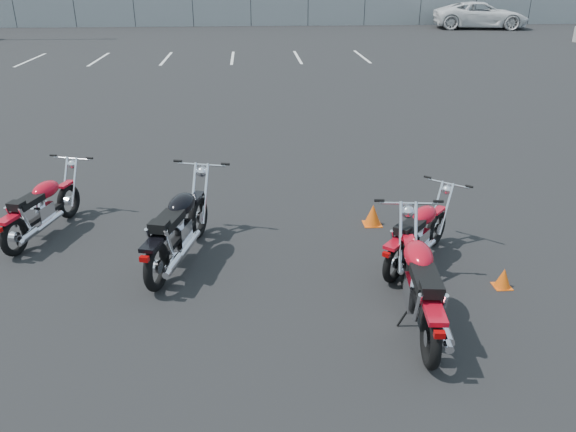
{
  "coord_description": "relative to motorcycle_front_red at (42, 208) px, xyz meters",
  "views": [
    {
      "loc": [
        -0.29,
        -6.49,
        3.82
      ],
      "look_at": [
        0.2,
        0.6,
        0.65
      ],
      "focal_mm": 35.0,
      "sensor_mm": 36.0,
      "label": 1
    }
  ],
  "objects": [
    {
      "name": "motorcycle_front_red",
      "position": [
        0.0,
        0.0,
        0.0
      ],
      "size": [
        0.98,
        1.99,
        0.98
      ],
      "color": "black",
      "rests_on": "ground"
    },
    {
      "name": "chainlink_fence",
      "position": [
        3.5,
        33.4,
        0.45
      ],
      "size": [
        80.06,
        0.06,
        1.8
      ],
      "color": "gray",
      "rests_on": "ground"
    },
    {
      "name": "parking_line_stripes",
      "position": [
        1.0,
        18.4,
        -0.44
      ],
      "size": [
        15.12,
        4.0,
        0.01
      ],
      "color": "silver",
      "rests_on": "ground"
    },
    {
      "name": "motorcycle_third_red",
      "position": [
        5.09,
        -2.7,
        0.06
      ],
      "size": [
        0.88,
        2.27,
        1.11
      ],
      "color": "black",
      "rests_on": "ground"
    },
    {
      "name": "motorcycle_second_black",
      "position": [
        2.18,
        -0.99,
        0.06
      ],
      "size": [
        1.08,
        2.28,
        1.12
      ],
      "color": "black",
      "rests_on": "ground"
    },
    {
      "name": "motorcycle_rear_red",
      "position": [
        5.48,
        -1.27,
        -0.01
      ],
      "size": [
        1.55,
        1.7,
        0.95
      ],
      "color": "black",
      "rests_on": "ground"
    },
    {
      "name": "training_cone_near",
      "position": [
        5.14,
        0.03,
        -0.28
      ],
      "size": [
        0.29,
        0.29,
        0.34
      ],
      "color": "#EA550C",
      "rests_on": "ground"
    },
    {
      "name": "ground",
      "position": [
        3.5,
        -1.6,
        -0.45
      ],
      "size": [
        120.0,
        120.0,
        0.0
      ],
      "primitive_type": "plane",
      "color": "black",
      "rests_on": "ground"
    },
    {
      "name": "training_cone_far",
      "position": [
        6.43,
        -2.0,
        -0.32
      ],
      "size": [
        0.22,
        0.22,
        0.26
      ],
      "color": "#EA550C",
      "rests_on": "ground"
    },
    {
      "name": "white_van",
      "position": [
        18.81,
        30.6,
        0.89
      ],
      "size": [
        3.87,
        7.39,
        2.68
      ],
      "primitive_type": "imported",
      "rotation": [
        0.0,
        0.0,
        1.42
      ],
      "color": "silver",
      "rests_on": "ground"
    }
  ]
}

